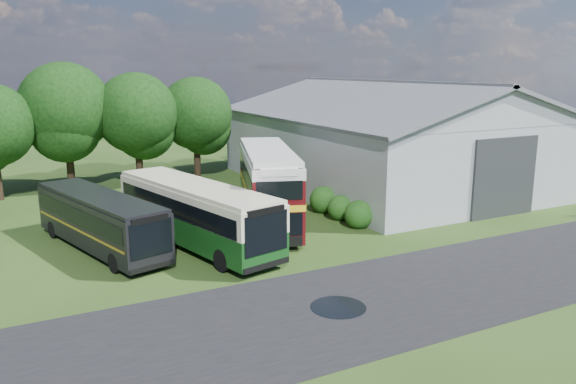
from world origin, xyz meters
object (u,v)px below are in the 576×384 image
bus_maroon_double (268,187)px  bus_green_single (195,213)px  bus_dark_single (100,220)px  storage_shed (387,131)px

bus_maroon_double → bus_green_single: bearing=-141.2°
bus_maroon_double → bus_dark_single: 9.66m
storage_shed → bus_green_single: size_ratio=2.03×
bus_dark_single → bus_green_single: bearing=-34.3°
bus_green_single → bus_maroon_double: (5.05, 1.79, 0.54)m
bus_green_single → bus_maroon_double: bearing=6.2°
storage_shed → bus_green_single: 20.97m
storage_shed → bus_dark_single: storage_shed is taller
bus_green_single → bus_maroon_double: bus_maroon_double is taller
storage_shed → bus_maroon_double: storage_shed is taller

